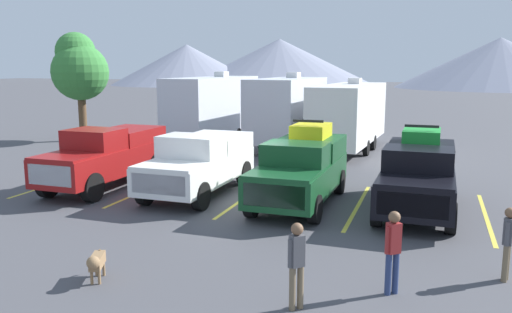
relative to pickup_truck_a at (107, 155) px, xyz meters
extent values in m
plane|color=#47474C|center=(5.29, -0.13, -1.14)|extent=(240.00, 240.00, 0.00)
cube|color=maroon|center=(0.00, -0.15, -0.20)|extent=(1.98, 5.68, 0.92)
cube|color=maroon|center=(-0.03, -2.18, 0.30)|extent=(1.85, 1.61, 0.08)
cube|color=maroon|center=(-0.01, -0.65, 0.63)|extent=(1.81, 1.49, 0.75)
cube|color=slate|center=(-0.02, -1.24, 0.67)|extent=(1.68, 0.24, 0.55)
cube|color=maroon|center=(0.02, 1.38, 0.53)|extent=(1.90, 2.62, 0.54)
cube|color=silver|center=(-0.04, -2.94, -0.16)|extent=(1.62, 0.08, 0.65)
cylinder|color=black|center=(0.85, -2.08, -0.67)|extent=(0.29, 0.96, 0.95)
cylinder|color=black|center=(-0.90, -2.06, -0.67)|extent=(0.29, 0.96, 0.95)
cylinder|color=black|center=(0.90, 1.76, -0.67)|extent=(0.29, 0.96, 0.95)
cylinder|color=black|center=(-0.85, 1.79, -0.67)|extent=(0.29, 0.96, 0.95)
cube|color=white|center=(3.61, -0.02, -0.28)|extent=(2.15, 5.39, 0.85)
cube|color=white|center=(3.58, -1.95, 0.18)|extent=(2.02, 1.53, 0.08)
cube|color=white|center=(3.60, -0.50, 0.54)|extent=(1.97, 1.42, 0.78)
cube|color=slate|center=(3.59, -1.06, 0.58)|extent=(1.83, 0.25, 0.58)
cube|color=white|center=(3.63, 1.43, 0.43)|extent=(2.07, 2.49, 0.57)
cube|color=silver|center=(3.57, -2.67, -0.24)|extent=(1.77, 0.08, 0.60)
cylinder|color=black|center=(4.54, -1.85, -0.71)|extent=(0.29, 0.88, 0.88)
cylinder|color=black|center=(2.63, -1.83, -0.71)|extent=(0.29, 0.88, 0.88)
cylinder|color=black|center=(4.59, 1.80, -0.71)|extent=(0.29, 0.88, 0.88)
cylinder|color=black|center=(2.67, 1.82, -0.71)|extent=(0.29, 0.88, 0.88)
cube|color=#144723|center=(7.18, -0.23, -0.28)|extent=(2.08, 5.41, 0.90)
cube|color=#144723|center=(7.16, -2.16, 0.20)|extent=(1.95, 1.53, 0.08)
cube|color=#144723|center=(7.18, -0.71, 0.52)|extent=(1.91, 1.42, 0.72)
cube|color=slate|center=(7.17, -1.27, 0.56)|extent=(1.78, 0.23, 0.53)
cube|color=#144723|center=(7.20, 1.23, 0.48)|extent=(2.01, 2.50, 0.63)
cube|color=silver|center=(7.15, -2.89, -0.24)|extent=(1.71, 0.08, 0.63)
cylinder|color=black|center=(8.09, -2.07, -0.73)|extent=(0.29, 0.83, 0.82)
cylinder|color=black|center=(6.23, -2.04, -0.73)|extent=(0.29, 0.83, 0.82)
cylinder|color=black|center=(8.13, 1.59, -0.73)|extent=(0.29, 0.83, 0.82)
cylinder|color=black|center=(6.28, 1.61, -0.73)|extent=(0.29, 0.83, 0.82)
cube|color=yellow|center=(7.20, 1.23, 1.02)|extent=(1.13, 1.60, 0.45)
cylinder|color=black|center=(7.65, 0.68, 1.01)|extent=(0.19, 0.44, 0.44)
cylinder|color=black|center=(6.74, 0.69, 1.01)|extent=(0.19, 0.44, 0.44)
cylinder|color=black|center=(7.66, 1.77, 1.01)|extent=(0.19, 0.44, 0.44)
cylinder|color=black|center=(6.76, 1.78, 1.01)|extent=(0.19, 0.44, 0.44)
cube|color=black|center=(7.20, 0.78, 1.39)|extent=(1.01, 0.09, 0.08)
cube|color=black|center=(10.71, 0.09, -0.29)|extent=(2.12, 5.53, 0.88)
cube|color=black|center=(10.68, -1.89, 0.19)|extent=(1.98, 1.57, 0.08)
cube|color=black|center=(10.70, -0.41, 0.50)|extent=(1.94, 1.45, 0.71)
cube|color=slate|center=(10.70, -0.98, 0.54)|extent=(1.80, 0.23, 0.53)
cube|color=black|center=(10.73, 1.57, 0.43)|extent=(2.04, 2.56, 0.57)
cube|color=silver|center=(10.67, -2.63, -0.25)|extent=(1.74, 0.08, 0.61)
cylinder|color=black|center=(11.63, -1.80, -0.73)|extent=(0.29, 0.83, 0.83)
cylinder|color=black|center=(9.74, -1.77, -0.73)|extent=(0.29, 0.83, 0.83)
cylinder|color=black|center=(11.67, 1.94, -0.73)|extent=(0.29, 0.83, 0.83)
cylinder|color=black|center=(9.79, 1.97, -0.73)|extent=(0.29, 0.83, 0.83)
cube|color=green|center=(10.73, 1.57, 0.94)|extent=(1.15, 1.63, 0.45)
cylinder|color=black|center=(11.18, 1.01, 0.94)|extent=(0.19, 0.44, 0.44)
cylinder|color=black|center=(10.26, 1.02, 0.94)|extent=(0.19, 0.44, 0.44)
cylinder|color=black|center=(11.20, 2.12, 0.94)|extent=(0.19, 0.44, 0.44)
cylinder|color=black|center=(10.28, 2.13, 0.94)|extent=(0.19, 0.44, 0.44)
cube|color=black|center=(10.72, 1.12, 1.32)|extent=(1.02, 0.09, 0.08)
cube|color=gold|center=(-2.07, 0.11, -1.14)|extent=(0.12, 5.50, 0.01)
cube|color=gold|center=(1.61, 0.11, -1.14)|extent=(0.12, 5.50, 0.01)
cube|color=gold|center=(5.29, 0.11, -1.14)|extent=(0.12, 5.50, 0.01)
cube|color=gold|center=(8.97, 0.11, -1.14)|extent=(0.12, 5.50, 0.01)
cube|color=gold|center=(12.65, 0.11, -1.14)|extent=(0.12, 5.50, 0.01)
cube|color=silver|center=(-0.66, 11.17, 0.95)|extent=(2.81, 7.78, 3.12)
cube|color=#595960|center=(-1.84, 11.24, 1.10)|extent=(0.47, 7.33, 0.24)
cube|color=silver|center=(-0.59, 12.31, 2.66)|extent=(0.64, 0.74, 0.30)
cube|color=#333333|center=(-0.94, 6.75, -0.83)|extent=(0.19, 1.21, 0.12)
cylinder|color=black|center=(0.35, 10.18, -0.76)|extent=(0.27, 0.77, 0.76)
cylinder|color=black|center=(-1.79, 10.32, -0.76)|extent=(0.27, 0.77, 0.76)
cylinder|color=black|center=(0.47, 12.02, -0.76)|extent=(0.27, 0.77, 0.76)
cylinder|color=black|center=(-1.68, 12.15, -0.76)|extent=(0.27, 0.77, 0.76)
cube|color=silver|center=(3.81, 10.59, 0.94)|extent=(2.88, 6.53, 3.11)
cube|color=#595960|center=(2.56, 10.67, 1.10)|extent=(0.40, 6.12, 0.24)
cube|color=silver|center=(3.87, 11.54, 2.65)|extent=(0.64, 0.74, 0.30)
cube|color=#333333|center=(3.57, 6.80, -0.83)|extent=(0.19, 1.21, 0.12)
cylinder|color=black|center=(4.91, 9.75, -0.76)|extent=(0.27, 0.77, 0.76)
cylinder|color=black|center=(2.62, 9.89, -0.76)|extent=(0.27, 0.77, 0.76)
cylinder|color=black|center=(5.00, 11.28, -0.76)|extent=(0.27, 0.77, 0.76)
cylinder|color=black|center=(2.71, 11.42, -0.76)|extent=(0.27, 0.77, 0.76)
cube|color=white|center=(7.03, 10.53, 0.80)|extent=(2.85, 7.95, 2.83)
cube|color=#595960|center=(5.83, 10.61, 0.94)|extent=(0.48, 7.49, 0.24)
cube|color=silver|center=(7.10, 11.70, 2.37)|extent=(0.64, 0.74, 0.30)
cube|color=#333333|center=(6.75, 6.03, -0.83)|extent=(0.19, 1.21, 0.12)
cylinder|color=black|center=(8.06, 9.53, -0.76)|extent=(0.27, 0.77, 0.76)
cylinder|color=black|center=(5.88, 9.66, -0.76)|extent=(0.27, 0.77, 0.76)
cylinder|color=black|center=(8.18, 11.40, -0.76)|extent=(0.27, 0.77, 0.76)
cylinder|color=black|center=(6.00, 11.54, -0.76)|extent=(0.27, 0.77, 0.76)
cylinder|color=navy|center=(10.53, -5.99, -0.73)|extent=(0.12, 0.12, 0.83)
cylinder|color=navy|center=(10.40, -6.11, -0.73)|extent=(0.12, 0.12, 0.83)
cube|color=maroon|center=(10.46, -6.05, -0.02)|extent=(0.31, 0.30, 0.59)
sphere|color=brown|center=(10.46, -6.05, 0.39)|extent=(0.22, 0.22, 0.22)
cylinder|color=maroon|center=(10.56, -5.96, -0.05)|extent=(0.10, 0.10, 0.53)
cylinder|color=maroon|center=(10.36, -6.14, -0.05)|extent=(0.10, 0.10, 0.53)
cylinder|color=#726047|center=(12.59, -4.73, -0.75)|extent=(0.11, 0.11, 0.78)
cylinder|color=#726047|center=(12.63, -4.58, -0.75)|extent=(0.11, 0.11, 0.78)
cube|color=#4C4C51|center=(12.61, -4.66, -0.09)|extent=(0.24, 0.27, 0.55)
sphere|color=brown|center=(12.61, -4.66, 0.29)|extent=(0.21, 0.21, 0.21)
cylinder|color=#4C4C51|center=(12.57, -4.78, -0.12)|extent=(0.09, 0.09, 0.50)
cylinder|color=#4C4C51|center=(12.65, -4.54, -0.12)|extent=(0.09, 0.09, 0.50)
cylinder|color=#726047|center=(8.84, -7.31, -0.74)|extent=(0.12, 0.12, 0.82)
cylinder|color=#726047|center=(8.95, -7.20, -0.74)|extent=(0.12, 0.12, 0.82)
cube|color=#4C4C51|center=(8.90, -7.26, -0.04)|extent=(0.30, 0.30, 0.58)
sphere|color=brown|center=(8.90, -7.26, 0.36)|extent=(0.22, 0.22, 0.22)
cylinder|color=#4C4C51|center=(8.80, -7.35, -0.07)|extent=(0.10, 0.10, 0.52)
cylinder|color=#4C4C51|center=(8.99, -7.16, -0.07)|extent=(0.10, 0.10, 0.52)
cube|color=olive|center=(4.73, -7.30, -0.73)|extent=(0.45, 0.66, 0.24)
sphere|color=olive|center=(4.86, -7.61, -0.64)|extent=(0.26, 0.26, 0.26)
cylinder|color=olive|center=(4.60, -6.98, -0.69)|extent=(0.10, 0.16, 0.20)
cylinder|color=olive|center=(4.88, -7.47, -1.00)|extent=(0.06, 0.06, 0.29)
cylinder|color=olive|center=(4.75, -7.52, -1.00)|extent=(0.06, 0.06, 0.29)
cylinder|color=olive|center=(4.71, -7.07, -1.00)|extent=(0.06, 0.06, 0.29)
cylinder|color=olive|center=(4.58, -7.13, -1.00)|extent=(0.06, 0.06, 0.29)
cylinder|color=brown|center=(-8.10, 9.48, 0.42)|extent=(0.45, 0.45, 3.12)
sphere|color=#387F38|center=(-8.10, 9.48, 2.78)|extent=(3.20, 3.20, 3.20)
sphere|color=#387F38|center=(-8.42, 9.59, 3.90)|extent=(2.24, 2.24, 2.24)
cone|color=gray|center=(-40.48, 89.11, 3.17)|extent=(32.69, 32.69, 8.62)
cone|color=gray|center=(-22.39, 99.05, 3.84)|extent=(41.45, 41.45, 9.96)
cone|color=gray|center=(21.99, 91.96, 3.49)|extent=(37.50, 37.50, 9.27)
camera|label=1|loc=(11.05, -15.86, 3.21)|focal=36.86mm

